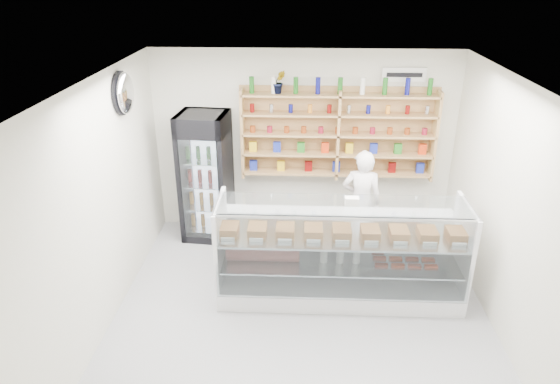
{
  "coord_description": "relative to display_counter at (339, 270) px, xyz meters",
  "views": [
    {
      "loc": [
        -0.03,
        -4.68,
        3.86
      ],
      "look_at": [
        -0.28,
        0.9,
        1.31
      ],
      "focal_mm": 32.0,
      "sensor_mm": 36.0,
      "label": 1
    }
  ],
  "objects": [
    {
      "name": "wall_shelving",
      "position": [
        0.03,
        1.68,
        1.24
      ],
      "size": [
        2.84,
        0.28,
        1.33
      ],
      "color": "tan",
      "rests_on": "back_wall"
    },
    {
      "name": "drinks_cooler",
      "position": [
        -1.92,
        1.48,
        0.62
      ],
      "size": [
        0.76,
        0.74,
        1.95
      ],
      "rotation": [
        0.0,
        0.0,
        -0.09
      ],
      "color": "black",
      "rests_on": "floor"
    },
    {
      "name": "display_counter",
      "position": [
        0.0,
        0.0,
        0.0
      ],
      "size": [
        3.0,
        0.9,
        1.31
      ],
      "color": "white",
      "rests_on": "floor"
    },
    {
      "name": "room",
      "position": [
        -0.47,
        -0.66,
        1.04
      ],
      "size": [
        5.0,
        5.0,
        5.0
      ],
      "color": "#9FA0A4",
      "rests_on": "ground"
    },
    {
      "name": "security_mirror",
      "position": [
        -2.64,
        0.54,
        2.09
      ],
      "size": [
        0.15,
        0.5,
        0.5
      ],
      "primitive_type": "ellipsoid",
      "color": "silver",
      "rests_on": "left_wall"
    },
    {
      "name": "shop_worker",
      "position": [
        0.37,
        1.15,
        0.42
      ],
      "size": [
        0.62,
        0.46,
        1.55
      ],
      "primitive_type": "imported",
      "rotation": [
        0.0,
        0.0,
        2.98
      ],
      "color": "white",
      "rests_on": "floor"
    },
    {
      "name": "potted_plant",
      "position": [
        -0.83,
        1.68,
        2.0
      ],
      "size": [
        0.21,
        0.19,
        0.33
      ],
      "primitive_type": "imported",
      "rotation": [
        0.0,
        0.0,
        0.28
      ],
      "color": "#1E6626",
      "rests_on": "wall_shelving"
    },
    {
      "name": "wall_sign",
      "position": [
        0.93,
        1.81,
        2.09
      ],
      "size": [
        0.62,
        0.03,
        0.2
      ],
      "primitive_type": "cube",
      "color": "white",
      "rests_on": "back_wall"
    }
  ]
}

